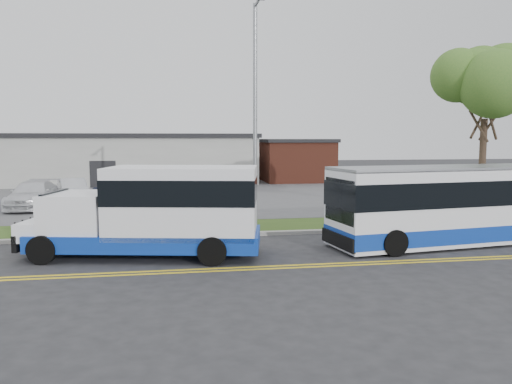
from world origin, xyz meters
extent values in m
plane|color=#28282B|center=(0.00, 0.00, 0.00)|extent=(140.00, 140.00, 0.00)
cube|color=yellow|center=(0.00, -3.85, 0.01)|extent=(70.00, 0.12, 0.01)
cube|color=yellow|center=(0.00, -4.15, 0.01)|extent=(70.00, 0.12, 0.01)
cube|color=#9E9B93|center=(0.00, 1.10, 0.07)|extent=(80.00, 0.30, 0.15)
cube|color=#31521B|center=(0.00, 2.90, 0.05)|extent=(80.00, 3.30, 0.10)
cube|color=#4C4C4F|center=(0.00, 17.00, 0.05)|extent=(80.00, 25.00, 0.10)
cube|color=#9E9E99|center=(-6.00, 27.00, 2.00)|extent=(25.00, 10.00, 4.00)
cube|color=black|center=(-6.00, 27.00, 4.17)|extent=(25.40, 10.40, 0.35)
cube|color=black|center=(-6.00, 22.05, 1.10)|extent=(2.00, 0.15, 2.20)
cube|color=brown|center=(10.50, 26.00, 1.80)|extent=(6.00, 7.00, 3.60)
cube|color=black|center=(10.50, 26.00, 3.75)|extent=(6.30, 7.30, 0.30)
cylinder|color=#32281B|center=(14.00, 3.00, 2.48)|extent=(0.32, 0.32, 4.76)
ellipsoid|color=#3D6C25|center=(14.00, 3.00, 6.22)|extent=(5.20, 5.20, 4.42)
cylinder|color=gray|center=(3.00, 2.80, 4.85)|extent=(0.18, 0.18, 9.50)
cylinder|color=gray|center=(3.00, 2.10, 9.50)|extent=(0.12, 1.40, 0.12)
cube|color=#0E36A1|center=(-1.40, -1.86, 0.60)|extent=(7.78, 3.92, 0.55)
cube|color=white|center=(-0.22, -2.10, 1.86)|extent=(5.21, 3.40, 2.29)
cube|color=black|center=(-0.22, -2.10, 2.24)|extent=(5.24, 3.45, 0.82)
cube|color=white|center=(-3.65, -1.42, 1.48)|extent=(2.39, 2.69, 1.31)
cube|color=black|center=(-4.45, -1.26, 1.69)|extent=(0.51, 2.06, 0.98)
cube|color=white|center=(-4.83, -1.18, 0.93)|extent=(1.51, 2.41, 0.60)
cube|color=black|center=(-5.31, -1.09, 0.60)|extent=(0.60, 2.23, 0.55)
sphere|color=#FFD88C|center=(-5.52, -1.88, 0.87)|extent=(0.26, 0.26, 0.22)
sphere|color=#FFD88C|center=(-5.20, -0.27, 0.87)|extent=(0.26, 0.26, 0.22)
cylinder|color=black|center=(-4.63, -2.42, 0.46)|extent=(0.96, 0.48, 0.92)
cylinder|color=black|center=(-4.17, -0.11, 0.46)|extent=(0.96, 0.48, 0.92)
cylinder|color=black|center=(0.62, -3.47, 0.46)|extent=(0.96, 0.48, 0.92)
cylinder|color=black|center=(1.08, -1.15, 0.46)|extent=(0.96, 0.48, 0.92)
cube|color=white|center=(10.24, -1.61, 1.47)|extent=(10.63, 3.75, 2.74)
cube|color=#0E36A1|center=(10.24, -1.61, 0.52)|extent=(10.65, 3.77, 0.57)
cube|color=black|center=(10.24, -1.61, 1.99)|extent=(10.67, 3.79, 0.90)
cube|color=black|center=(5.14, -2.30, 1.80)|extent=(0.39, 2.17, 1.51)
cube|color=black|center=(5.07, -2.31, 0.43)|extent=(0.43, 2.36, 0.47)
cube|color=gray|center=(10.24, -1.61, 2.86)|extent=(10.63, 3.75, 0.11)
cylinder|color=black|center=(6.74, -3.21, 0.45)|extent=(0.94, 0.42, 0.91)
cylinder|color=black|center=(6.44, -1.00, 0.45)|extent=(0.94, 0.42, 0.91)
cylinder|color=black|center=(12.53, -0.17, 0.45)|extent=(0.94, 0.42, 0.91)
imported|color=black|center=(-3.78, 2.94, 1.01)|extent=(0.78, 0.68, 1.81)
imported|color=#BBBDC3|center=(-6.61, 13.16, 0.80)|extent=(2.69, 4.49, 1.40)
imported|color=silver|center=(-8.20, 10.41, 0.84)|extent=(2.15, 5.13, 1.48)
sphere|color=white|center=(-4.08, 2.69, 0.26)|extent=(0.32, 0.32, 0.32)
sphere|color=white|center=(-3.48, 3.19, 0.26)|extent=(0.32, 0.32, 0.32)
camera|label=1|loc=(-0.53, -18.63, 3.92)|focal=35.00mm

